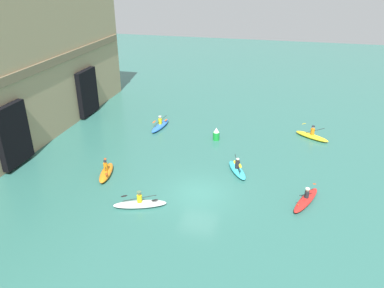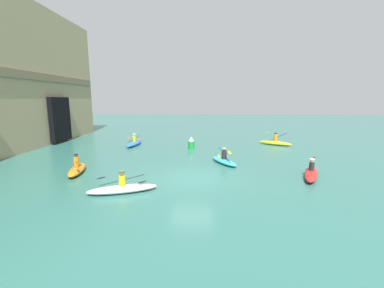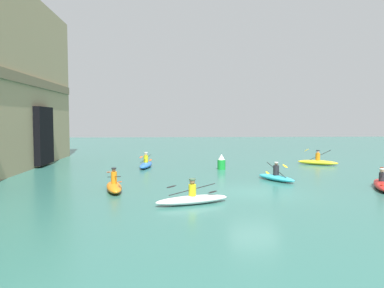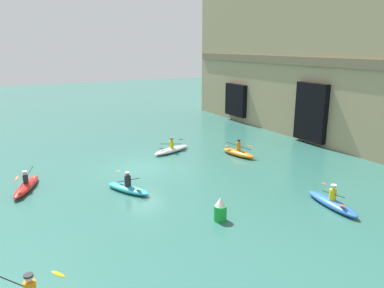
{
  "view_description": "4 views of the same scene",
  "coord_description": "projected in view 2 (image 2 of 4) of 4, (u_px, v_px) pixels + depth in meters",
  "views": [
    {
      "loc": [
        -20.92,
        -4.75,
        13.88
      ],
      "look_at": [
        5.39,
        1.85,
        0.97
      ],
      "focal_mm": 35.0,
      "sensor_mm": 36.0,
      "label": 1
    },
    {
      "loc": [
        -14.28,
        -0.68,
        4.57
      ],
      "look_at": [
        4.77,
        0.23,
        1.16
      ],
      "focal_mm": 24.0,
      "sensor_mm": 36.0,
      "label": 2
    },
    {
      "loc": [
        -18.57,
        4.23,
        3.68
      ],
      "look_at": [
        5.07,
        2.88,
        2.13
      ],
      "focal_mm": 35.0,
      "sensor_mm": 36.0,
      "label": 3
    },
    {
      "loc": [
        21.95,
        -8.02,
        7.77
      ],
      "look_at": [
        3.53,
        1.82,
        2.23
      ],
      "focal_mm": 35.0,
      "sensor_mm": 36.0,
      "label": 4
    }
  ],
  "objects": [
    {
      "name": "kayak_yellow",
      "position": [
        275.0,
        142.0,
        25.39
      ],
      "size": [
        2.31,
        3.08,
        1.31
      ],
      "rotation": [
        0.0,
        0.0,
        4.15
      ],
      "color": "yellow",
      "rests_on": "ground"
    },
    {
      "name": "kayak_white",
      "position": [
        123.0,
        188.0,
        12.56
      ],
      "size": [
        1.88,
        3.44,
        1.12
      ],
      "rotation": [
        0.0,
        0.0,
        5.05
      ],
      "color": "white",
      "rests_on": "ground"
    },
    {
      "name": "ground_plane",
      "position": [
        192.0,
        178.0,
        14.88
      ],
      "size": [
        120.0,
        120.0,
        0.0
      ],
      "primitive_type": "plane",
      "color": "#2D665B"
    },
    {
      "name": "kayak_cyan",
      "position": [
        224.0,
        160.0,
        18.14
      ],
      "size": [
        2.93,
        2.04,
        1.13
      ],
      "rotation": [
        0.0,
        0.0,
        0.49
      ],
      "color": "#33B2C6",
      "rests_on": "ground"
    },
    {
      "name": "kayak_orange",
      "position": [
        77.0,
        169.0,
        15.83
      ],
      "size": [
        3.0,
        1.35,
        1.22
      ],
      "rotation": [
        0.0,
        0.0,
        3.36
      ],
      "color": "orange",
      "rests_on": "ground"
    },
    {
      "name": "marker_buoy",
      "position": [
        191.0,
        143.0,
        23.41
      ],
      "size": [
        0.59,
        0.59,
        1.14
      ],
      "color": "green",
      "rests_on": "ground"
    },
    {
      "name": "kayak_red",
      "position": [
        311.0,
        173.0,
        15.05
      ],
      "size": [
        3.46,
        2.01,
        1.11
      ],
      "rotation": [
        0.0,
        0.0,
        2.73
      ],
      "color": "red",
      "rests_on": "ground"
    },
    {
      "name": "kayak_blue",
      "position": [
        134.0,
        143.0,
        25.08
      ],
      "size": [
        3.44,
        1.13,
        1.18
      ],
      "rotation": [
        0.0,
        0.0,
        6.16
      ],
      "color": "blue",
      "rests_on": "ground"
    }
  ]
}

